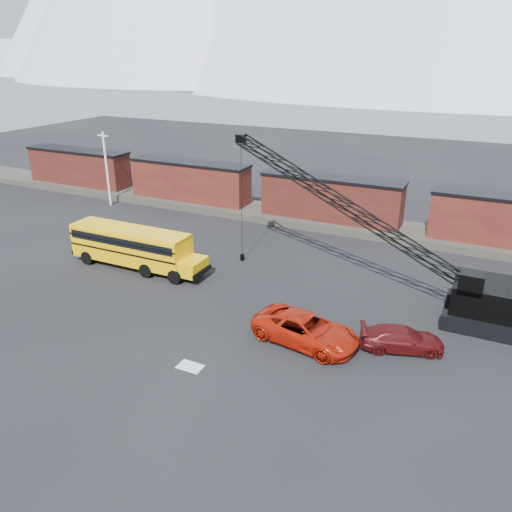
{
  "coord_description": "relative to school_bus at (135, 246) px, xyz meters",
  "views": [
    {
      "loc": [
        13.63,
        -22.96,
        16.03
      ],
      "look_at": [
        0.03,
        5.25,
        3.0
      ],
      "focal_mm": 35.0,
      "sensor_mm": 36.0,
      "label": 1
    }
  ],
  "objects": [
    {
      "name": "red_pickup",
      "position": [
        15.93,
        -4.5,
        -0.91
      ],
      "size": [
        6.75,
        3.93,
        1.77
      ],
      "primitive_type": "imported",
      "rotation": [
        0.0,
        0.0,
        1.41
      ],
      "color": "#AD1908",
      "rests_on": "ground"
    },
    {
      "name": "crawler_crane",
      "position": [
        16.27,
        3.68,
        3.97
      ],
      "size": [
        21.87,
        4.87,
        10.38
      ],
      "color": "black",
      "rests_on": "ground"
    },
    {
      "name": "boxcar_mid",
      "position": [
        10.62,
        16.49,
        0.97
      ],
      "size": [
        13.7,
        3.1,
        4.17
      ],
      "color": "#531B17",
      "rests_on": "gravel_berm"
    },
    {
      "name": "boxcar_west_near",
      "position": [
        -5.38,
        16.49,
        0.97
      ],
      "size": [
        13.7,
        3.1,
        4.17
      ],
      "color": "#431313",
      "rests_on": "gravel_berm"
    },
    {
      "name": "gravel_berm",
      "position": [
        10.62,
        16.49,
        -1.44
      ],
      "size": [
        120.0,
        5.0,
        0.7
      ],
      "primitive_type": "cube",
      "color": "#47433A",
      "rests_on": "ground"
    },
    {
      "name": "ground",
      "position": [
        10.62,
        -5.51,
        -1.79
      ],
      "size": [
        160.0,
        160.0,
        0.0
      ],
      "primitive_type": "plane",
      "color": "black",
      "rests_on": "ground"
    },
    {
      "name": "snow_patch",
      "position": [
        11.12,
        -9.51,
        -1.78
      ],
      "size": [
        1.4,
        0.9,
        0.02
      ],
      "primitive_type": "cube",
      "color": "silver",
      "rests_on": "ground"
    },
    {
      "name": "school_bus",
      "position": [
        0.0,
        0.0,
        0.0
      ],
      "size": [
        11.65,
        2.65,
        3.19
      ],
      "color": "#F2B105",
      "rests_on": "ground"
    },
    {
      "name": "maroon_suv",
      "position": [
        21.14,
        -2.76,
        -1.11
      ],
      "size": [
        5.1,
        3.35,
        1.37
      ],
      "primitive_type": "imported",
      "rotation": [
        0.0,
        0.0,
        1.9
      ],
      "color": "#4A0D0E",
      "rests_on": "ground"
    },
    {
      "name": "utility_pole",
      "position": [
        -13.38,
        12.49,
        2.36
      ],
      "size": [
        1.4,
        0.24,
        8.0
      ],
      "color": "silver",
      "rests_on": "ground"
    },
    {
      "name": "boxcar_west_far",
      "position": [
        -21.38,
        16.49,
        0.97
      ],
      "size": [
        13.7,
        3.1,
        4.17
      ],
      "color": "#531B17",
      "rests_on": "gravel_berm"
    }
  ]
}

